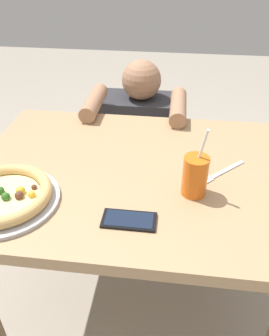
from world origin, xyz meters
TOP-DOWN VIEW (x-y plane):
  - ground_plane at (0.00, 0.00)m, footprint 8.00×8.00m
  - dining_table at (0.00, 0.00)m, footprint 1.11×0.81m
  - pizza_near at (-0.36, -0.21)m, footprint 0.32×0.32m
  - drink_cup_colored at (0.19, -0.10)m, footprint 0.08×0.08m
  - fork at (0.28, 0.01)m, footprint 0.16×0.15m
  - cell_phone at (0.01, -0.25)m, footprint 0.15×0.07m
  - diner_seated at (-0.06, 0.66)m, footprint 0.44×0.53m

SIDE VIEW (x-z plane):
  - ground_plane at x=0.00m, z-range 0.00..0.00m
  - diner_seated at x=-0.06m, z-range -0.05..0.85m
  - dining_table at x=0.00m, z-range 0.25..1.00m
  - fork at x=0.28m, z-range 0.75..0.75m
  - cell_phone at x=0.01m, z-range 0.75..0.76m
  - pizza_near at x=-0.36m, z-range 0.75..0.80m
  - drink_cup_colored at x=0.19m, z-range 0.70..0.93m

